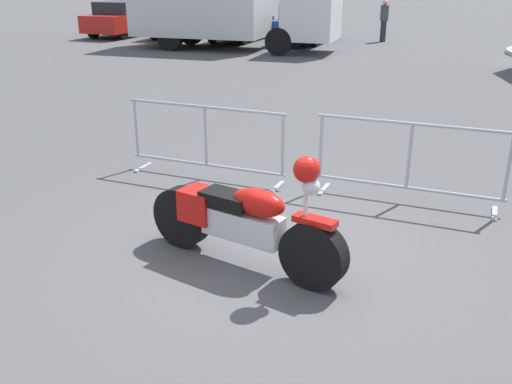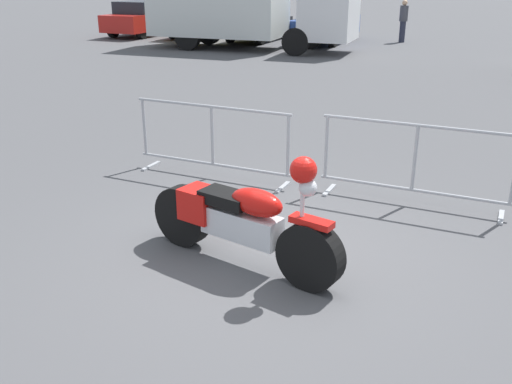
{
  "view_description": "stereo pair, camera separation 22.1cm",
  "coord_description": "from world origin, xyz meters",
  "views": [
    {
      "loc": [
        1.56,
        -5.13,
        2.84
      ],
      "look_at": [
        -0.28,
        0.15,
        0.65
      ],
      "focal_mm": 40.0,
      "sensor_mm": 36.0,
      "label": 1
    },
    {
      "loc": [
        1.77,
        -5.05,
        2.84
      ],
      "look_at": [
        -0.28,
        0.15,
        0.65
      ],
      "focal_mm": 40.0,
      "sensor_mm": 36.0,
      "label": 2
    }
  ],
  "objects": [
    {
      "name": "ground_plane",
      "position": [
        0.0,
        0.0,
        0.0
      ],
      "size": [
        120.0,
        120.0,
        0.0
      ],
      "primitive_type": "plane",
      "color": "#4C4C4F"
    },
    {
      "name": "motorcycle",
      "position": [
        -0.28,
        -0.25,
        0.49
      ],
      "size": [
        2.26,
        0.75,
        1.29
      ],
      "rotation": [
        0.0,
        0.0,
        -0.25
      ],
      "color": "black",
      "rests_on": "ground"
    },
    {
      "name": "crowd_barrier_near",
      "position": [
        -1.69,
        2.04,
        0.56
      ],
      "size": [
        2.43,
        0.57,
        1.07
      ],
      "rotation": [
        0.0,
        0.0,
        -0.06
      ],
      "color": "#9EA0A5",
      "rests_on": "ground"
    },
    {
      "name": "crowd_barrier_far",
      "position": [
        1.13,
        2.04,
        0.56
      ],
      "size": [
        2.43,
        0.57,
        1.07
      ],
      "rotation": [
        0.0,
        0.0,
        -0.06
      ],
      "color": "#9EA0A5",
      "rests_on": "ground"
    },
    {
      "name": "box_truck",
      "position": [
        -6.93,
        15.47,
        1.64
      ],
      "size": [
        7.74,
        2.4,
        2.98
      ],
      "rotation": [
        0.0,
        0.0,
        0.02
      ],
      "color": "silver",
      "rests_on": "ground"
    },
    {
      "name": "parked_car_red",
      "position": [
        -12.99,
        18.49,
        0.77
      ],
      "size": [
        1.99,
        4.55,
        1.52
      ],
      "rotation": [
        0.0,
        0.0,
        1.53
      ],
      "color": "#B21E19",
      "rests_on": "ground"
    },
    {
      "name": "parked_car_yellow",
      "position": [
        -10.17,
        18.92,
        0.77
      ],
      "size": [
        2.0,
        4.57,
        1.53
      ],
      "rotation": [
        0.0,
        0.0,
        1.53
      ],
      "color": "yellow",
      "rests_on": "ground"
    },
    {
      "name": "parked_car_black",
      "position": [
        -7.34,
        18.32,
        0.69
      ],
      "size": [
        1.79,
        4.09,
        1.37
      ],
      "rotation": [
        0.0,
        0.0,
        1.53
      ],
      "color": "black",
      "rests_on": "ground"
    },
    {
      "name": "parked_car_blue",
      "position": [
        -4.51,
        18.78,
        0.76
      ],
      "size": [
        1.97,
        4.5,
        1.51
      ],
      "rotation": [
        0.0,
        0.0,
        1.53
      ],
      "color": "#284799",
      "rests_on": "ground"
    },
    {
      "name": "pedestrian",
      "position": [
        -1.53,
        20.0,
        0.92
      ],
      "size": [
        0.35,
        0.35,
        1.69
      ],
      "rotation": [
        0.0,
        0.0,
        1.59
      ],
      "color": "#262838",
      "rests_on": "ground"
    }
  ]
}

